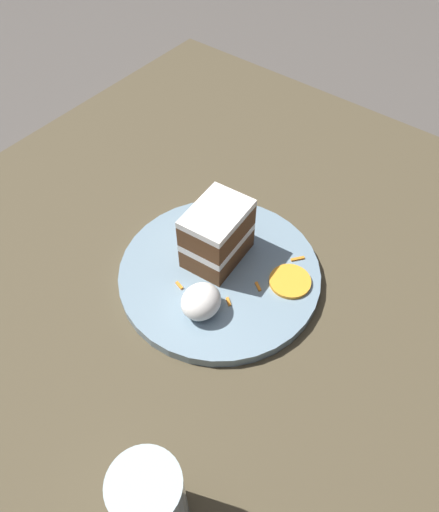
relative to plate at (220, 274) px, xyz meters
name	(u,v)px	position (x,y,z in m)	size (l,w,h in m)	color
ground_plane	(166,292)	(0.06, -0.06, -0.03)	(6.00, 6.00, 0.00)	#4C4742
dining_table	(166,287)	(0.06, -0.06, -0.02)	(1.15, 0.88, 0.02)	#4C422D
plate	(220,274)	(0.00, 0.00, 0.00)	(0.29, 0.29, 0.02)	gray
cake_slice	(217,234)	(-0.02, -0.02, 0.05)	(0.10, 0.08, 0.09)	brown
cream_dollop	(201,301)	(0.07, 0.02, 0.03)	(0.06, 0.05, 0.04)	white
orange_garnish	(290,281)	(-0.04, 0.09, 0.01)	(0.06, 0.06, 0.01)	orange
carrot_shreds_scatter	(234,271)	(-0.01, 0.02, 0.01)	(0.16, 0.18, 0.00)	orange
drinking_glass	(152,505)	(0.29, 0.15, 0.05)	(0.07, 0.07, 0.13)	silver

